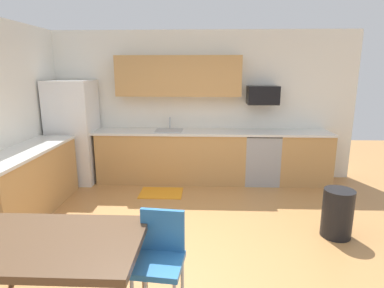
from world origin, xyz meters
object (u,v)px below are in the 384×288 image
Objects in this scene: refrigerator at (74,132)px; oven_range at (261,158)px; microwave at (263,95)px; chair_near_table at (160,253)px; dining_table at (51,247)px; trash_bin at (337,213)px.

refrigerator is 3.40m from oven_range.
microwave is 3.75m from chair_near_table.
microwave is 0.39× the size of dining_table.
oven_range reaches higher than trash_bin.
oven_range is 1.69× the size of microwave.
dining_table is at bearing -152.18° from trash_bin.
oven_range is (3.37, 0.08, -0.46)m from refrigerator.
oven_range is at bearing 1.36° from refrigerator.
oven_range reaches higher than dining_table.
chair_near_table reaches higher than dining_table.
microwave is (3.37, 0.18, 0.66)m from refrigerator.
chair_near_table is at bearing -57.64° from refrigerator.
chair_near_table is (1.99, -3.15, -0.41)m from refrigerator.
refrigerator is 3.55m from dining_table.
microwave is 0.90× the size of trash_bin.
trash_bin is at bearing 27.82° from dining_table.
oven_range is at bearing 66.93° from chair_near_table.
dining_table is at bearing -70.62° from refrigerator.
microwave is at bearing 58.09° from dining_table.
trash_bin is at bearing 32.89° from chair_near_table.
oven_range is 3.51m from chair_near_table.
microwave is 4.25m from dining_table.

